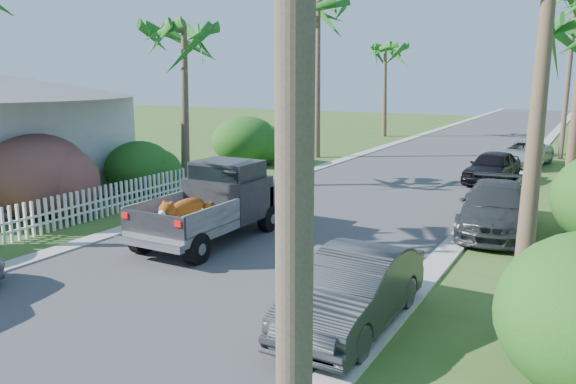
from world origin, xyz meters
The scene contains 19 objects.
ground centered at (0.00, 0.00, 0.00)m, with size 120.00×120.00×0.00m, color #36531F.
road centered at (0.00, 25.00, 0.01)m, with size 8.00×100.00×0.02m, color #38383A.
curb_left centered at (-4.30, 25.00, 0.03)m, with size 0.60×100.00×0.06m, color #A5A39E.
curb_right centered at (4.30, 25.00, 0.03)m, with size 0.60×100.00×0.06m, color #A5A39E.
pickup_truck centered at (-1.49, 6.95, 1.01)m, with size 1.98×5.12×2.06m.
parked_car_rn centered at (3.84, 3.40, 0.66)m, with size 1.39×3.99×1.32m, color #2C2F31.
parked_car_rm centered at (4.96, 11.08, 0.67)m, with size 1.89×4.65×1.35m, color #2D2F32.
parked_car_rf centered at (3.61, 18.75, 0.66)m, with size 1.55×3.85×1.31m, color black.
parked_car_rd centered at (4.18, 24.24, 0.60)m, with size 2.00×4.34×1.21m, color #ADB0B4.
palm_l_b centered at (-6.80, 12.00, 6.15)m, with size 4.40×4.40×7.40m.
palm_l_c centered at (-6.00, 22.00, 7.91)m, with size 4.40×4.40×9.20m.
palm_l_d centered at (-6.50, 34.00, 6.44)m, with size 4.40×4.40×7.70m.
shrub_l_b centered at (-7.80, 6.00, 1.30)m, with size 3.00×3.30×2.60m, color #BA1A47.
shrub_l_c centered at (-7.40, 10.00, 1.00)m, with size 2.40×2.64×2.00m, color #154513.
shrub_l_d centered at (-8.00, 18.00, 1.20)m, with size 3.20×3.52×2.40m, color #154513.
picket_fence centered at (-6.00, 5.50, 0.50)m, with size 0.10×11.00×1.00m, color white.
utility_pole_a centered at (5.60, -2.00, 4.60)m, with size 1.60×0.26×9.00m.
utility_pole_b centered at (5.60, 13.00, 4.60)m, with size 1.60×0.26×9.00m.
utility_pole_c centered at (5.60, 28.00, 4.60)m, with size 1.60×0.26×9.00m.
Camera 1 is at (7.32, -5.18, 4.32)m, focal length 35.00 mm.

